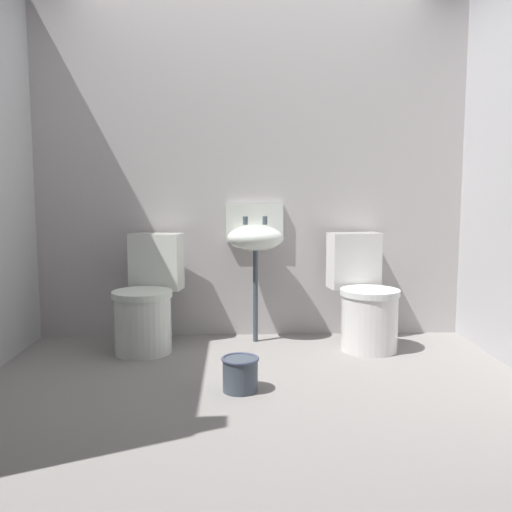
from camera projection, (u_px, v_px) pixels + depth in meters
The scene contains 6 objects.
ground_plane at pixel (258, 396), 2.99m from camera, with size 3.54×2.70×0.08m, color gray.
wall_back at pixel (251, 170), 4.04m from camera, with size 3.54×0.10×2.47m, color #B9B4B3.
toilet_left at pixel (147, 303), 3.72m from camera, with size 0.49×0.65×0.78m.
toilet_right at pixel (365, 301), 3.78m from camera, with size 0.47×0.64×0.78m.
sink at pixel (255, 237), 3.88m from camera, with size 0.42×0.35×0.99m.
bucket at pixel (240, 373), 2.95m from camera, with size 0.21×0.21×0.19m.
Camera 1 is at (-0.13, -2.88, 1.07)m, focal length 38.33 mm.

